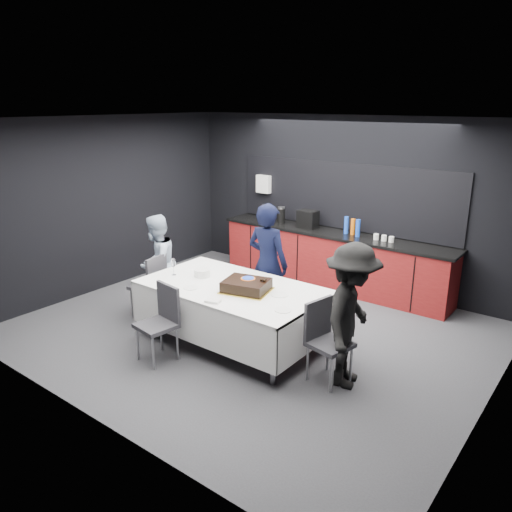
% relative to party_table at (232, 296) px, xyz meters
% --- Properties ---
extents(ground, '(6.00, 6.00, 0.00)m').
position_rel_party_table_xyz_m(ground, '(0.00, 0.40, -0.64)').
color(ground, '#3D3E42').
rests_on(ground, ground).
extents(room_shell, '(6.04, 5.04, 2.82)m').
position_rel_party_table_xyz_m(room_shell, '(0.00, 0.40, 1.22)').
color(room_shell, white).
rests_on(room_shell, ground).
extents(kitchenette, '(4.10, 0.64, 2.05)m').
position_rel_party_table_xyz_m(kitchenette, '(-0.02, 2.62, -0.10)').
color(kitchenette, maroon).
rests_on(kitchenette, ground).
extents(party_table, '(2.32, 1.32, 0.78)m').
position_rel_party_table_xyz_m(party_table, '(0.00, 0.00, 0.00)').
color(party_table, '#99999E').
rests_on(party_table, ground).
extents(cake_assembly, '(0.67, 0.59, 0.18)m').
position_rel_party_table_xyz_m(cake_assembly, '(0.26, -0.03, 0.21)').
color(cake_assembly, gold).
rests_on(cake_assembly, party_table).
extents(plate_stack, '(0.21, 0.21, 0.10)m').
position_rel_party_table_xyz_m(plate_stack, '(-0.54, 0.03, 0.19)').
color(plate_stack, white).
rests_on(plate_stack, party_table).
extents(loose_plate_near, '(0.18, 0.18, 0.01)m').
position_rel_party_table_xyz_m(loose_plate_near, '(-0.36, -0.37, 0.14)').
color(loose_plate_near, white).
rests_on(loose_plate_near, party_table).
extents(loose_plate_right_a, '(0.21, 0.21, 0.01)m').
position_rel_party_table_xyz_m(loose_plate_right_a, '(0.66, 0.11, 0.14)').
color(loose_plate_right_a, white).
rests_on(loose_plate_right_a, party_table).
extents(loose_plate_right_b, '(0.19, 0.19, 0.01)m').
position_rel_party_table_xyz_m(loose_plate_right_b, '(0.95, -0.24, 0.14)').
color(loose_plate_right_b, white).
rests_on(loose_plate_right_b, party_table).
extents(loose_plate_far, '(0.20, 0.20, 0.01)m').
position_rel_party_table_xyz_m(loose_plate_far, '(0.12, 0.50, 0.14)').
color(loose_plate_far, white).
rests_on(loose_plate_far, party_table).
extents(fork_pile, '(0.20, 0.15, 0.03)m').
position_rel_party_table_xyz_m(fork_pile, '(0.17, -0.54, 0.15)').
color(fork_pile, white).
rests_on(fork_pile, party_table).
extents(champagne_flute, '(0.06, 0.06, 0.22)m').
position_rel_party_table_xyz_m(champagne_flute, '(-0.89, -0.16, 0.30)').
color(champagne_flute, white).
rests_on(champagne_flute, party_table).
extents(chair_left, '(0.48, 0.48, 0.92)m').
position_rel_party_table_xyz_m(chair_left, '(-1.45, -0.08, -0.11)').
color(chair_left, '#303035').
rests_on(chair_left, ground).
extents(chair_right, '(0.50, 0.50, 0.92)m').
position_rel_party_table_xyz_m(chair_right, '(1.39, -0.05, -0.11)').
color(chair_right, '#303035').
rests_on(chair_right, ground).
extents(chair_near, '(0.48, 0.48, 0.92)m').
position_rel_party_table_xyz_m(chair_near, '(-0.40, -0.83, -0.11)').
color(chair_near, '#303035').
rests_on(chair_near, ground).
extents(person_center, '(0.64, 0.43, 1.70)m').
position_rel_party_table_xyz_m(person_center, '(-0.04, 0.82, 0.21)').
color(person_center, black).
rests_on(person_center, ground).
extents(person_left, '(0.72, 0.82, 1.44)m').
position_rel_party_table_xyz_m(person_left, '(-1.58, 0.16, 0.08)').
color(person_left, '#9DAFC6').
rests_on(person_left, ground).
extents(person_right, '(0.83, 1.15, 1.62)m').
position_rel_party_table_xyz_m(person_right, '(1.65, 0.02, 0.17)').
color(person_right, black).
rests_on(person_right, ground).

